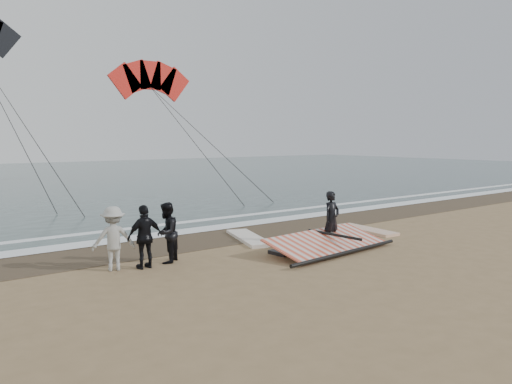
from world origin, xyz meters
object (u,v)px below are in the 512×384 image
Objects in this scene: sail_rig at (322,244)px; board_white at (367,230)px; man_main at (332,218)px; board_cream at (249,238)px.

board_white is at bearing 19.65° from sail_rig.
man_main is 1.04m from sail_rig.
sail_rig is (-3.43, -1.22, 0.15)m from board_white.
board_cream reaches higher than board_white.
sail_rig is at bearing -160.60° from man_main.
board_white is 0.91× the size of board_cream.
man_main is 2.79m from board_cream.
man_main reaches higher than board_white.
sail_rig is at bearing -56.06° from board_cream.
board_cream is at bearing 106.60° from sail_rig.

